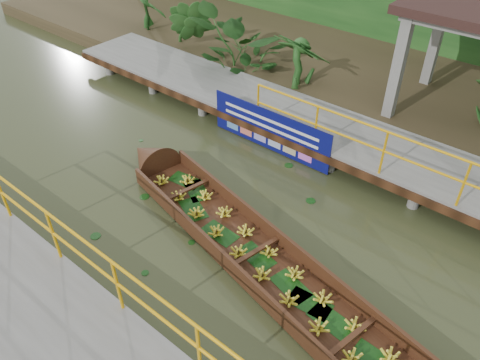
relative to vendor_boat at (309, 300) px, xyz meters
The scene contains 6 objects.
ground 2.87m from the vendor_boat, 162.39° to the left, with size 80.00×80.00×0.00m, color #313319.
land_strip 8.80m from the vendor_boat, 108.05° to the left, with size 30.00×8.00×0.45m, color #312918.
far_dock 5.08m from the vendor_boat, 122.23° to the left, with size 16.00×2.06×1.66m.
vendor_boat is the anchor object (origin of this frame).
blue_banner 4.71m from the vendor_boat, 134.66° to the left, with size 3.32×0.04×1.04m.
tropical_plants 7.69m from the vendor_boat, 125.98° to the left, with size 14.36×1.36×1.70m.
Camera 1 is at (4.91, -5.27, 6.45)m, focal length 35.00 mm.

